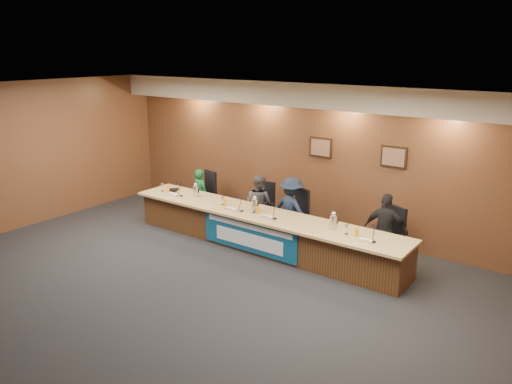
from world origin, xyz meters
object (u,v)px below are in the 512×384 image
Objects in this scene: panelist_b at (259,204)px; office_chair_b at (261,210)px; banner at (249,236)px; speakerphone at (174,190)px; carafe_right at (334,222)px; panelist_c at (291,210)px; carafe_mid at (255,205)px; panelist_d at (386,230)px; dais_body at (261,231)px; office_chair_c at (294,217)px; office_chair_a at (203,197)px; panelist_a at (200,193)px; office_chair_d at (387,239)px; carafe_left at (196,191)px.

panelist_b is 0.19m from office_chair_b.
speakerphone is (-2.50, 0.47, 0.40)m from banner.
carafe_right reaches higher than office_chair_b.
panelist_b is 0.83m from panelist_c.
speakerphone is at bearing 17.05° from panelist_b.
carafe_right is (1.75, 0.00, 0.01)m from carafe_mid.
dais_body is at bearing 7.72° from panelist_d.
office_chair_c is at bearing 77.88° from banner.
speakerphone is (-0.23, -0.73, 0.30)m from office_chair_a.
carafe_right is (1.59, 0.41, 0.50)m from banner.
banner is 2.57m from office_chair_a.
panelist_b is at bearing 7.17° from panelist_c.
panelist_b reaches higher than panelist_a.
office_chair_d is at bearing 48.32° from carafe_right.
dais_body is at bearing 90.00° from banner.
office_chair_b is at bearing 12.66° from office_chair_a.
carafe_mid is at bearing -138.30° from office_chair_d.
panelist_a is at bearing 126.96° from carafe_left.
banner is 8.95× the size of carafe_left.
speakerphone reaches higher than office_chair_c.
office_chair_b is at bearing -90.99° from panelist_b.
office_chair_a and office_chair_d have the same top height.
banner reaches higher than office_chair_d.
carafe_mid is at bearing -178.57° from dais_body.
dais_body reaches higher than office_chair_d.
dais_body is 1.85m from carafe_left.
carafe_right is (-0.70, -0.79, 0.40)m from office_chair_d.
dais_body is 4.67× the size of panelist_b.
panelist_c is at bearing -70.12° from office_chair_c.
banner is 2.58m from speakerphone.
panelist_d reaches higher than carafe_mid.
office_chair_b is 0.97m from carafe_mid.
dais_body is at bearing 1.43° from carafe_mid.
panelist_d reaches higher than office_chair_b.
panelist_b is at bearing 117.40° from banner.
banner is at bearing 83.98° from panelist_c.
office_chair_c is (0.00, 0.10, -0.20)m from panelist_c.
panelist_b is 2.68× the size of office_chair_d.
office_chair_b is (-0.83, 0.10, -0.20)m from panelist_c.
office_chair_b is at bearing 125.99° from dais_body.
carafe_mid is (-0.42, -0.69, 0.19)m from panelist_c.
dais_body is 12.50× the size of office_chair_d.
office_chair_d is (4.56, 0.10, -0.10)m from panelist_a.
office_chair_d is (2.86, 0.10, -0.16)m from panelist_b.
dais_body is at bearing 76.54° from panelist_c.
panelist_a reaches higher than carafe_right.
office_chair_c is at bearing 62.06° from carafe_mid.
office_chair_c is (2.53, 0.00, 0.00)m from office_chair_a.
banner is 2.59m from office_chair_d.
banner reaches higher than office_chair_b.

